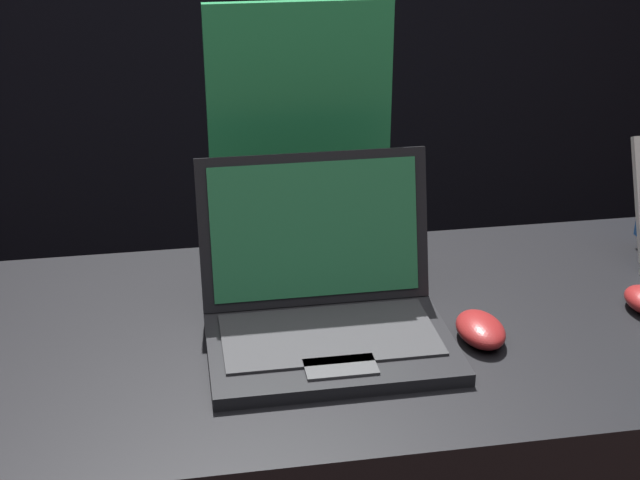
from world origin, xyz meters
TOP-DOWN VIEW (x-y plane):
  - laptop_middle at (-0.00, 0.31)m, footprint 0.37×0.31m
  - mouse_middle at (0.23, 0.25)m, footprint 0.07×0.11m
  - promo_stand_middle at (-0.00, 0.55)m, footprint 0.31×0.07m

SIDE VIEW (x-z plane):
  - mouse_middle at x=0.23m, z-range 0.98..1.01m
  - laptop_middle at x=0.00m, z-range 0.91..1.16m
  - promo_stand_middle at x=0.00m, z-range 0.97..1.43m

